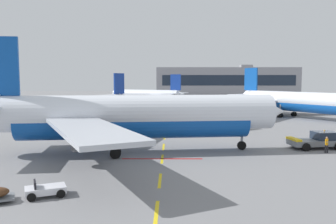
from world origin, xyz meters
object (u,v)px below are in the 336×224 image
Objects in this scene: airliner_far_right at (146,95)px; pushback_tug at (317,140)px; ground_crew_worker at (327,144)px; fuel_service_truck at (225,119)px; airliner_far_center at (292,101)px; airliner_foreground at (129,116)px; airliner_mid_left at (86,104)px.

pushback_tug is at bearing -70.57° from airliner_far_right.
pushback_tug is 2.72m from ground_crew_worker.
airliner_far_center is at bearing 45.65° from fuel_service_truck.
fuel_service_truck is at bearing -72.86° from airliner_far_right.
airliner_far_center is 1.09× the size of airliner_far_right.
airliner_foreground is 5.49× the size of pushback_tug.
airliner_far_right is (-33.18, 36.33, -0.37)m from airliner_far_center.
ground_crew_worker is (24.39, -72.26, -2.08)m from airliner_far_right.
airliner_far_right is at bearing 109.43° from pushback_tug.
airliner_far_center is (8.65, 33.21, 2.56)m from pushback_tug.
ground_crew_worker is (33.54, -32.05, -2.02)m from airliner_mid_left.
airliner_mid_left is 41.23m from airliner_far_right.
airliner_far_right is at bearing 77.17° from airliner_mid_left.
airliner_foreground reaches higher than airliner_mid_left.
airliner_mid_left is (-33.68, 29.34, 2.13)m from pushback_tug.
airliner_foreground is at bearing -129.93° from airliner_far_center.
airliner_far_right is at bearing 132.41° from airliner_far_center.
airliner_far_center is 49.20m from airliner_far_right.
airliner_mid_left is at bearing 136.30° from ground_crew_worker.
fuel_service_truck is (-16.71, -17.09, -1.82)m from airliner_far_center.
airliner_far_right is (9.15, 40.20, 0.07)m from airliner_mid_left.
ground_crew_worker is at bearing -92.87° from pushback_tug.
airliner_far_right is (-3.26, 72.07, -0.85)m from airliner_foreground.
pushback_tug is 0.23× the size of airliner_far_center.
airliner_far_right is at bearing 108.65° from ground_crew_worker.
ground_crew_worker is at bearing -103.74° from airliner_far_center.
airliner_mid_left is 0.97× the size of airliner_far_right.
airliner_far_right is (-24.53, 69.54, 2.20)m from pushback_tug.
airliner_mid_left reaches higher than pushback_tug.
ground_crew_worker is at bearing -71.35° from airliner_far_right.
airliner_foreground is at bearing -87.41° from airliner_far_right.
ground_crew_worker is at bearing -0.50° from airliner_foreground.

